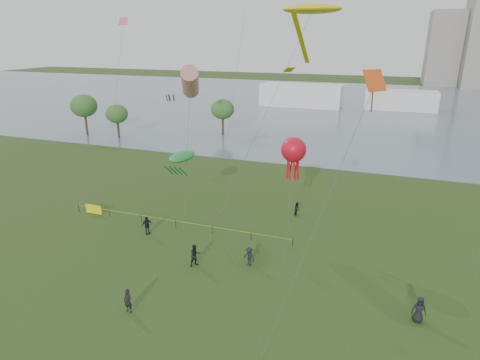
% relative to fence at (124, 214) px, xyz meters
% --- Properties ---
extents(ground_plane, '(400.00, 400.00, 0.00)m').
position_rel_fence_xyz_m(ground_plane, '(14.95, -15.46, -0.55)').
color(ground_plane, '#1D3410').
extents(lake, '(400.00, 120.00, 0.08)m').
position_rel_fence_xyz_m(lake, '(14.95, 84.54, -0.53)').
color(lake, slate).
rests_on(lake, ground_plane).
extents(building_low, '(16.00, 18.00, 28.00)m').
position_rel_fence_xyz_m(building_low, '(46.95, 152.54, 13.45)').
color(building_low, gray).
rests_on(building_low, ground_plane).
extents(pavilion_left, '(22.00, 8.00, 6.00)m').
position_rel_fence_xyz_m(pavilion_left, '(2.95, 79.54, 2.45)').
color(pavilion_left, white).
rests_on(pavilion_left, ground_plane).
extents(pavilion_right, '(18.00, 7.00, 5.00)m').
position_rel_fence_xyz_m(pavilion_right, '(28.95, 82.54, 1.95)').
color(pavilion_right, silver).
rests_on(pavilion_right, ground_plane).
extents(trees, '(30.00, 13.49, 7.90)m').
position_rel_fence_xyz_m(trees, '(-19.84, 33.21, 4.73)').
color(trees, '#382819').
rests_on(trees, ground_plane).
extents(fence, '(24.07, 0.07, 1.05)m').
position_rel_fence_xyz_m(fence, '(0.00, 0.00, 0.00)').
color(fence, black).
rests_on(fence, ground_plane).
extents(spectator_a, '(1.16, 1.20, 1.95)m').
position_rel_fence_xyz_m(spectator_a, '(11.11, -5.86, 0.42)').
color(spectator_a, black).
rests_on(spectator_a, ground_plane).
extents(spectator_b, '(1.23, 0.95, 1.68)m').
position_rel_fence_xyz_m(spectator_b, '(15.35, -4.30, 0.29)').
color(spectator_b, black).
rests_on(spectator_b, ground_plane).
extents(spectator_c, '(0.96, 1.16, 1.86)m').
position_rel_fence_xyz_m(spectator_c, '(4.16, -2.16, 0.37)').
color(spectator_c, black).
rests_on(spectator_c, ground_plane).
extents(spectator_d, '(0.96, 0.66, 1.88)m').
position_rel_fence_xyz_m(spectator_d, '(28.34, -7.22, 0.38)').
color(spectator_d, black).
rests_on(spectator_d, ground_plane).
extents(spectator_f, '(0.70, 0.50, 1.81)m').
position_rel_fence_xyz_m(spectator_f, '(9.31, -12.90, 0.35)').
color(spectator_f, black).
rests_on(spectator_f, ground_plane).
extents(spectator_g, '(0.73, 0.86, 1.55)m').
position_rel_fence_xyz_m(spectator_g, '(17.09, 6.94, 0.22)').
color(spectator_g, black).
rests_on(spectator_g, ground_plane).
extents(kite_stingray, '(9.31, 12.25, 20.89)m').
position_rel_fence_xyz_m(kite_stingray, '(17.79, 5.05, 19.85)').
color(kite_stingray, '#3F3F42').
extents(kite_windsock, '(4.72, 9.98, 15.62)m').
position_rel_fence_xyz_m(kite_windsock, '(4.84, 7.13, 13.12)').
color(kite_windsock, '#3F3F42').
extents(kite_creature, '(6.87, 5.06, 7.04)m').
position_rel_fence_xyz_m(kite_creature, '(5.70, 2.83, 6.06)').
color(kite_creature, '#3F3F42').
extents(kite_octopus, '(2.32, 6.84, 9.59)m').
position_rel_fence_xyz_m(kite_octopus, '(17.23, 2.93, 7.80)').
color(kite_octopus, '#3F3F42').
extents(kite_delta, '(5.38, 9.13, 16.57)m').
position_rel_fence_xyz_m(kite_delta, '(23.69, -9.90, 14.48)').
color(kite_delta, '#3F3F42').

